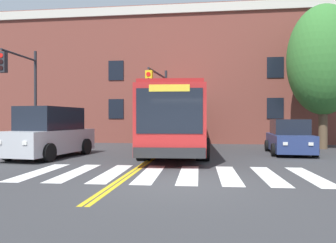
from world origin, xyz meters
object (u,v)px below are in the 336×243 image
object	(u,v)px
car_silver_near_lane	(50,134)
traffic_light_overhead	(159,93)
traffic_light_far_corner	(23,82)
street_tree_curbside_large	(323,60)
city_bus	(177,119)
car_red_behind_bus	(205,127)
car_navy_far_lane	(289,138)

from	to	relation	value
car_silver_near_lane	traffic_light_overhead	size ratio (longest dim) A/B	1.06
traffic_light_overhead	car_silver_near_lane	bearing A→B (deg)	-135.15
car_silver_near_lane	traffic_light_far_corner	world-z (taller)	traffic_light_far_corner
car_silver_near_lane	street_tree_curbside_large	xyz separation A→B (m)	(13.62, 5.80, 4.04)
city_bus	car_silver_near_lane	xyz separation A→B (m)	(-5.41, -3.26, -0.67)
car_red_behind_bus	street_tree_curbside_large	xyz separation A→B (m)	(6.82, -6.65, 4.02)
city_bus	car_silver_near_lane	bearing A→B (deg)	-148.98
car_red_behind_bus	traffic_light_far_corner	xyz separation A→B (m)	(-9.57, -10.05, 2.61)
car_red_behind_bus	traffic_light_overhead	bearing A→B (deg)	-106.99
car_navy_far_lane	street_tree_curbside_large	xyz separation A→B (m)	(2.58, 3.06, 4.32)
city_bus	traffic_light_far_corner	bearing A→B (deg)	-174.00
traffic_light_far_corner	car_red_behind_bus	bearing A→B (deg)	46.40
car_red_behind_bus	car_navy_far_lane	bearing A→B (deg)	-66.42
traffic_light_far_corner	traffic_light_overhead	xyz separation A→B (m)	(7.08, 1.89, -0.51)
car_navy_far_lane	street_tree_curbside_large	world-z (taller)	street_tree_curbside_large
car_silver_near_lane	traffic_light_overhead	distance (m)	6.44
city_bus	traffic_light_overhead	size ratio (longest dim) A/B	2.65
car_red_behind_bus	traffic_light_far_corner	bearing A→B (deg)	-133.60
car_silver_near_lane	traffic_light_far_corner	xyz separation A→B (m)	(-2.77, 2.40, 2.63)
city_bus	car_red_behind_bus	bearing A→B (deg)	81.43
traffic_light_overhead	car_red_behind_bus	bearing A→B (deg)	73.01
traffic_light_overhead	traffic_light_far_corner	bearing A→B (deg)	-165.06
car_red_behind_bus	car_silver_near_lane	bearing A→B (deg)	-118.65
car_silver_near_lane	traffic_light_far_corner	size ratio (longest dim) A/B	0.90
car_navy_far_lane	street_tree_curbside_large	size ratio (longest dim) A/B	0.49
traffic_light_overhead	street_tree_curbside_large	distance (m)	9.63
traffic_light_far_corner	street_tree_curbside_large	bearing A→B (deg)	11.73
car_navy_far_lane	car_red_behind_bus	size ratio (longest dim) A/B	0.86
car_silver_near_lane	car_navy_far_lane	world-z (taller)	car_silver_near_lane
traffic_light_far_corner	street_tree_curbside_large	distance (m)	16.80
car_red_behind_bus	traffic_light_overhead	world-z (taller)	traffic_light_overhead
traffic_light_overhead	street_tree_curbside_large	bearing A→B (deg)	9.24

